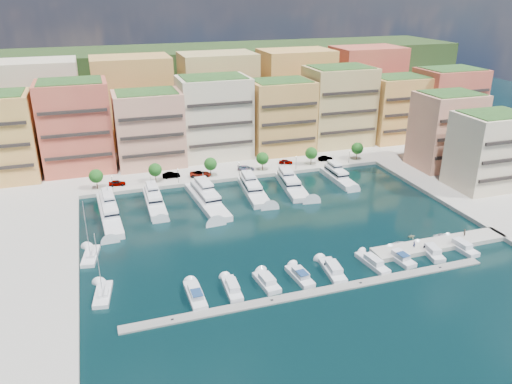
# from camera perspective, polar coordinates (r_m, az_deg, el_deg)

# --- Properties ---
(ground) EXTENTS (400.00, 400.00, 0.00)m
(ground) POSITION_cam_1_polar(r_m,az_deg,el_deg) (120.07, 2.32, -3.55)
(ground) COLOR black
(ground) RESTS_ON ground
(north_quay) EXTENTS (220.00, 64.00, 2.00)m
(north_quay) POSITION_cam_1_polar(r_m,az_deg,el_deg) (175.39, -4.79, 4.94)
(north_quay) COLOR #9E998E
(north_quay) RESTS_ON ground
(east_quay) EXTENTS (34.00, 76.00, 2.00)m
(east_quay) POSITION_cam_1_polar(r_m,az_deg,el_deg) (146.52, 26.88, -1.14)
(east_quay) COLOR #9E998E
(east_quay) RESTS_ON ground
(hillside) EXTENTS (240.00, 40.00, 58.00)m
(hillside) POSITION_cam_1_polar(r_m,az_deg,el_deg) (220.67, -7.80, 8.49)
(hillside) COLOR #203314
(hillside) RESTS_ON ground
(south_pontoon) EXTENTS (72.00, 2.20, 0.35)m
(south_pontoon) POSITION_cam_1_polar(r_m,az_deg,el_deg) (95.11, 7.02, -11.34)
(south_pontoon) COLOR gray
(south_pontoon) RESTS_ON ground
(finger_pier) EXTENTS (32.00, 5.00, 2.00)m
(finger_pier) POSITION_cam_1_polar(r_m,az_deg,el_deg) (116.90, 20.24, -5.81)
(finger_pier) COLOR #9E998E
(finger_pier) RESTS_ON ground
(apartment_1) EXTENTS (20.00, 16.50, 26.80)m
(apartment_1) POSITION_cam_1_polar(r_m,az_deg,el_deg) (157.66, -19.89, 7.07)
(apartment_1) COLOR #CB6143
(apartment_1) RESTS_ON north_quay
(apartment_2) EXTENTS (20.00, 15.50, 22.80)m
(apartment_2) POSITION_cam_1_polar(r_m,az_deg,el_deg) (156.88, -12.11, 7.09)
(apartment_2) COLOR tan
(apartment_2) RESTS_ON north_quay
(apartment_3) EXTENTS (22.00, 16.50, 25.80)m
(apartment_3) POSITION_cam_1_polar(r_m,az_deg,el_deg) (161.82, -4.79, 8.52)
(apartment_3) COLOR beige
(apartment_3) RESTS_ON north_quay
(apartment_4) EXTENTS (20.00, 15.50, 23.80)m
(apartment_4) POSITION_cam_1_polar(r_m,az_deg,el_deg) (166.56, 2.84, 8.62)
(apartment_4) COLOR tan
(apartment_4) RESTS_ON north_quay
(apartment_5) EXTENTS (22.00, 16.50, 26.80)m
(apartment_5) POSITION_cam_1_polar(r_m,az_deg,el_deg) (176.88, 9.38, 9.68)
(apartment_5) COLOR tan
(apartment_5) RESTS_ON north_quay
(apartment_6) EXTENTS (20.00, 15.50, 22.80)m
(apartment_6) POSITION_cam_1_polar(r_m,az_deg,el_deg) (186.70, 15.72, 9.18)
(apartment_6) COLOR #DE9151
(apartment_6) RESTS_ON north_quay
(apartment_7) EXTENTS (22.00, 16.50, 24.80)m
(apartment_7) POSITION_cam_1_polar(r_m,az_deg,el_deg) (196.65, 21.02, 9.48)
(apartment_7) COLOR #CB6143
(apartment_7) RESTS_ON north_quay
(apartment_east_a) EXTENTS (18.00, 14.50, 22.80)m
(apartment_east_a) POSITION_cam_1_polar(r_m,az_deg,el_deg) (162.18, 20.89, 6.60)
(apartment_east_a) COLOR tan
(apartment_east_a) RESTS_ON east_quay
(apartment_east_b) EXTENTS (18.00, 14.50, 20.80)m
(apartment_east_b) POSITION_cam_1_polar(r_m,az_deg,el_deg) (149.53, 25.03, 4.29)
(apartment_east_b) COLOR beige
(apartment_east_b) RESTS_ON east_quay
(backblock_0) EXTENTS (26.00, 18.00, 30.00)m
(backblock_0) POSITION_cam_1_polar(r_m,az_deg,el_deg) (179.40, -23.46, 8.87)
(backblock_0) COLOR beige
(backblock_0) RESTS_ON north_quay
(backblock_1) EXTENTS (26.00, 18.00, 30.00)m
(backblock_1) POSITION_cam_1_polar(r_m,az_deg,el_deg) (179.13, -13.81, 10.05)
(backblock_1) COLOR tan
(backblock_1) RESTS_ON north_quay
(backblock_2) EXTENTS (26.00, 18.00, 30.00)m
(backblock_2) POSITION_cam_1_polar(r_m,az_deg,el_deg) (183.82, -4.32, 10.93)
(backblock_2) COLOR tan
(backblock_2) RESTS_ON north_quay
(backblock_3) EXTENTS (26.00, 18.00, 30.00)m
(backblock_3) POSITION_cam_1_polar(r_m,az_deg,el_deg) (193.11, 4.51, 11.49)
(backblock_3) COLOR #DE9151
(backblock_3) RESTS_ON north_quay
(backblock_4) EXTENTS (26.00, 18.00, 30.00)m
(backblock_4) POSITION_cam_1_polar(r_m,az_deg,el_deg) (206.39, 12.40, 11.76)
(backblock_4) COLOR #CB6143
(backblock_4) RESTS_ON north_quay
(tree_0) EXTENTS (3.80, 3.80, 5.65)m
(tree_0) POSITION_cam_1_polar(r_m,az_deg,el_deg) (142.64, -17.83, 1.74)
(tree_0) COLOR #473323
(tree_0) RESTS_ON north_quay
(tree_1) EXTENTS (3.80, 3.80, 5.65)m
(tree_1) POSITION_cam_1_polar(r_m,az_deg,el_deg) (143.35, -11.46, 2.50)
(tree_1) COLOR #473323
(tree_1) RESTS_ON north_quay
(tree_2) EXTENTS (3.80, 3.80, 5.65)m
(tree_2) POSITION_cam_1_polar(r_m,az_deg,el_deg) (145.83, -5.22, 3.21)
(tree_2) COLOR #473323
(tree_2) RESTS_ON north_quay
(tree_3) EXTENTS (3.80, 3.80, 5.65)m
(tree_3) POSITION_cam_1_polar(r_m,az_deg,el_deg) (149.98, 0.74, 3.86)
(tree_3) COLOR #473323
(tree_3) RESTS_ON north_quay
(tree_4) EXTENTS (3.80, 3.80, 5.65)m
(tree_4) POSITION_cam_1_polar(r_m,az_deg,el_deg) (155.67, 6.34, 4.42)
(tree_4) COLOR #473323
(tree_4) RESTS_ON north_quay
(tree_5) EXTENTS (3.80, 3.80, 5.65)m
(tree_5) POSITION_cam_1_polar(r_m,az_deg,el_deg) (162.74, 11.50, 4.91)
(tree_5) COLOR #473323
(tree_5) RESTS_ON north_quay
(lamppost_0) EXTENTS (0.30, 0.30, 4.20)m
(lamppost_0) POSITION_cam_1_polar(r_m,az_deg,el_deg) (140.80, -16.14, 1.27)
(lamppost_0) COLOR black
(lamppost_0) RESTS_ON north_quay
(lamppost_1) EXTENTS (0.30, 0.30, 4.20)m
(lamppost_1) POSITION_cam_1_polar(r_m,az_deg,el_deg) (142.25, -8.92, 2.13)
(lamppost_1) COLOR black
(lamppost_1) RESTS_ON north_quay
(lamppost_2) EXTENTS (0.30, 0.30, 4.20)m
(lamppost_2) POSITION_cam_1_polar(r_m,az_deg,el_deg) (145.92, -1.94, 2.92)
(lamppost_2) COLOR black
(lamppost_2) RESTS_ON north_quay
(lamppost_3) EXTENTS (0.30, 0.30, 4.20)m
(lamppost_3) POSITION_cam_1_polar(r_m,az_deg,el_deg) (151.65, 4.61, 3.63)
(lamppost_3) COLOR black
(lamppost_3) RESTS_ON north_quay
(lamppost_4) EXTENTS (0.30, 0.30, 4.20)m
(lamppost_4) POSITION_cam_1_polar(r_m,az_deg,el_deg) (159.22, 10.61, 4.24)
(lamppost_4) COLOR black
(lamppost_4) RESTS_ON north_quay
(yacht_0) EXTENTS (5.43, 26.42, 7.30)m
(yacht_0) POSITION_cam_1_polar(r_m,az_deg,el_deg) (128.56, -16.45, -2.09)
(yacht_0) COLOR silver
(yacht_0) RESTS_ON ground
(yacht_1) EXTENTS (4.40, 19.34, 7.30)m
(yacht_1) POSITION_cam_1_polar(r_m,az_deg,el_deg) (132.04, -11.55, -0.99)
(yacht_1) COLOR silver
(yacht_1) RESTS_ON ground
(yacht_2) EXTENTS (7.18, 25.62, 7.30)m
(yacht_2) POSITION_cam_1_polar(r_m,az_deg,el_deg) (131.41, -5.74, -0.68)
(yacht_2) COLOR silver
(yacht_2) RESTS_ON ground
(yacht_3) EXTENTS (6.38, 20.79, 7.30)m
(yacht_3) POSITION_cam_1_polar(r_m,az_deg,el_deg) (136.62, -0.38, 0.36)
(yacht_3) COLOR silver
(yacht_3) RESTS_ON ground
(yacht_4) EXTENTS (7.31, 20.76, 7.30)m
(yacht_4) POSITION_cam_1_polar(r_m,az_deg,el_deg) (140.32, 4.03, 0.87)
(yacht_4) COLOR silver
(yacht_4) RESTS_ON ground
(yacht_5) EXTENTS (4.21, 16.75, 7.30)m
(yacht_5) POSITION_cam_1_polar(r_m,az_deg,el_deg) (147.84, 9.29, 1.82)
(yacht_5) COLOR silver
(yacht_5) RESTS_ON ground
(cruiser_1) EXTENTS (2.79, 9.18, 2.66)m
(cruiser_1) POSITION_cam_1_polar(r_m,az_deg,el_deg) (93.32, -6.94, -11.65)
(cruiser_1) COLOR silver
(cruiser_1) RESTS_ON ground
(cruiser_2) EXTENTS (2.77, 8.36, 2.55)m
(cruiser_2) POSITION_cam_1_polar(r_m,az_deg,el_deg) (94.61, -2.75, -10.98)
(cruiser_2) COLOR silver
(cruiser_2) RESTS_ON ground
(cruiser_3) EXTENTS (3.55, 7.72, 2.55)m
(cruiser_3) POSITION_cam_1_polar(r_m,az_deg,el_deg) (96.33, 1.23, -10.28)
(cruiser_3) COLOR silver
(cruiser_3) RESTS_ON ground
(cruiser_4) EXTENTS (3.33, 8.23, 2.66)m
(cruiser_4) POSITION_cam_1_polar(r_m,az_deg,el_deg) (98.46, 5.05, -9.57)
(cruiser_4) COLOR silver
(cruiser_4) RESTS_ON ground
(cruiser_5) EXTENTS (3.68, 9.38, 2.55)m
(cruiser_5) POSITION_cam_1_polar(r_m,az_deg,el_deg) (101.12, 8.75, -8.84)
(cruiser_5) COLOR silver
(cruiser_5) RESTS_ON ground
(cruiser_6) EXTENTS (3.42, 9.21, 2.55)m
(cruiser_6) POSITION_cam_1_polar(r_m,az_deg,el_deg) (105.09, 13.17, -7.91)
(cruiser_6) COLOR silver
(cruiser_6) RESTS_ON ground
(cruiser_7) EXTENTS (3.64, 7.94, 2.66)m
(cruiser_7) POSITION_cam_1_polar(r_m,az_deg,el_deg) (108.26, 16.09, -7.26)
(cruiser_7) COLOR silver
(cruiser_7) RESTS_ON ground
(cruiser_8) EXTENTS (3.61, 7.97, 2.55)m
(cruiser_8) POSITION_cam_1_polar(r_m,az_deg,el_deg) (112.52, 19.39, -6.51)
(cruiser_8) COLOR silver
(cruiser_8) RESTS_ON ground
(cruiser_9) EXTENTS (3.43, 8.84, 2.55)m
(cruiser_9) POSITION_cam_1_polar(r_m,az_deg,el_deg) (116.95, 22.34, -5.83)
(cruiser_9) COLOR silver
(cruiser_9) RESTS_ON ground
(sailboat_1) EXTENTS (4.23, 8.81, 13.20)m
(sailboat_1) POSITION_cam_1_polar(r_m,az_deg,el_deg) (110.64, -18.37, -7.03)
(sailboat_1) COLOR silver
(sailboat_1) RESTS_ON ground
(sailboat_0) EXTENTS (4.04, 8.48, 13.20)m
(sailboat_0) POSITION_cam_1_polar(r_m,az_deg,el_deg) (97.34, -17.08, -11.19)
(sailboat_0) COLOR silver
(sailboat_0) RESTS_ON ground
(tender_0) EXTENTS (4.14, 3.35, 0.76)m
(tender_0) POSITION_cam_1_polar(r_m,az_deg,el_deg) (114.09, 15.95, -5.74)
(tender_0) COLOR silver
(tender_0) RESTS_ON ground
(tender_1) EXTENTS (1.79, 1.58, 0.89)m
(tender_1) POSITION_cam_1_polar(r_m,az_deg,el_deg) (118.26, 17.34, -4.83)
(tender_1) COLOR #BFBF92
(tender_1) RESTS_ON ground
(tender_2) EXTENTS (4.41, 3.23, 0.89)m
(tender_2) POSITION_cam_1_polar(r_m,az_deg,el_deg) (120.52, 20.55, -4.75)
(tender_2) COLOR silver
(tender_2) RESTS_ON ground
(car_0) EXTENTS (4.81, 2.44, 1.57)m
(car_0) POSITION_cam_1_polar(r_m,az_deg,el_deg) (144.50, -15.59, 1.01)
(car_0) COLOR gray
(car_0) RESTS_ON north_quay
(car_1) EXTENTS (5.08, 1.85, 1.67)m
(car_1) POSITION_cam_1_polar(r_m,az_deg,el_deg) (147.03, -9.67, 1.93)
(car_1) COLOR gray
(car_1) RESTS_ON north_quay
(car_2) EXTENTS (6.53, 4.06, 1.69)m
(car_2) POSITION_cam_1_polar(r_m,az_deg,el_deg) (146.68, -6.40, 2.07)
(car_2) COLOR gray
(car_2) RESTS_ON north_quay
(car_3) EXTENTS (5.42, 3.45, 1.46)m
(car_3) POSITION_cam_1_polar(r_m,az_deg,el_deg) (150.93, -1.18, 2.77)
(car_3) COLOR gray
(car_3) RESTS_ON north_quay
(car_4) EXTENTS (4.60, 3.16, 1.45)m
(car_4) POSITION_cam_1_polar(r_m,az_deg,el_deg) (156.67, 3.42, 3.48)
(car_4) COLOR gray
(car_4) RESTS_ON north_quay
(car_5) EXTENTS (4.99, 2.71, 1.56)m
(car_5) POSITION_cam_1_polar(r_m,az_deg,el_deg) (160.77, 7.95, 3.82)
(car_5) COLOR gray
(car_5) RESTS_ON north_quay
(person_0) EXTENTS (0.58, 0.67, 1.54)m
(person_0) POSITION_cam_1_polar(r_m,az_deg,el_deg) (111.89, 17.62, -5.73)
(person_0) COLOR #282E51
(person_0) RESTS_ON finger_pier
(person_1) EXTENTS (0.99, 0.89, 1.66)m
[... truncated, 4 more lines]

